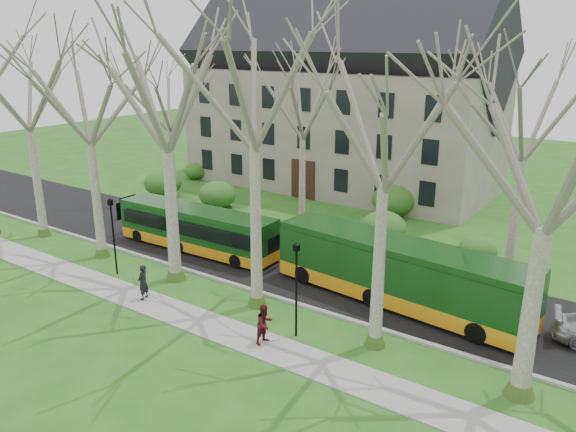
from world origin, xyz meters
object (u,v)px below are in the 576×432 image
object	(u,v)px
bus_lead	(197,229)
bus_follow	(398,272)
pedestrian_b	(265,324)
pedestrian_a	(143,282)

from	to	relation	value
bus_lead	bus_follow	world-z (taller)	bus_follow
bus_lead	pedestrian_b	size ratio (longest dim) A/B	6.20
pedestrian_a	bus_follow	bearing A→B (deg)	108.94
bus_follow	pedestrian_a	xyz separation A→B (m)	(-10.58, -6.84, -0.72)
bus_follow	pedestrian_b	distance (m)	7.49
bus_lead	pedestrian_b	bearing A→B (deg)	-34.67
bus_lead	bus_follow	bearing A→B (deg)	-0.74
bus_follow	pedestrian_b	xyz separation A→B (m)	(-3.05, -6.80, -0.75)
bus_lead	bus_follow	size ratio (longest dim) A/B	0.84
bus_lead	pedestrian_b	distance (m)	12.11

